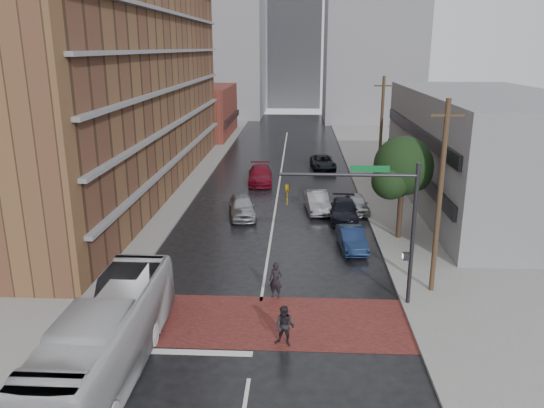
# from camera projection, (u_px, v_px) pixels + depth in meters

# --- Properties ---
(ground) EXTENTS (160.00, 160.00, 0.00)m
(ground) POSITION_uv_depth(u_px,v_px,m) (257.00, 327.00, 24.28)
(ground) COLOR black
(ground) RESTS_ON ground
(crosswalk) EXTENTS (14.00, 5.00, 0.02)m
(crosswalk) POSITION_uv_depth(u_px,v_px,m) (258.00, 321.00, 24.75)
(crosswalk) COLOR maroon
(crosswalk) RESTS_ON ground
(sidewalk_west) EXTENTS (9.00, 90.00, 0.15)m
(sidewalk_west) POSITION_uv_depth(u_px,v_px,m) (154.00, 185.00, 48.76)
(sidewalk_west) COLOR gray
(sidewalk_west) RESTS_ON ground
(sidewalk_east) EXTENTS (9.00, 90.00, 0.15)m
(sidewalk_east) POSITION_uv_depth(u_px,v_px,m) (406.00, 189.00, 47.62)
(sidewalk_east) COLOR gray
(sidewalk_east) RESTS_ON ground
(apartment_block) EXTENTS (10.00, 44.00, 28.00)m
(apartment_block) POSITION_uv_depth(u_px,v_px,m) (110.00, 26.00, 43.97)
(apartment_block) COLOR brown
(apartment_block) RESTS_ON ground
(storefront_west) EXTENTS (8.00, 16.00, 7.00)m
(storefront_west) POSITION_uv_depth(u_px,v_px,m) (203.00, 111.00, 75.58)
(storefront_west) COLOR maroon
(storefront_west) RESTS_ON ground
(building_east) EXTENTS (11.00, 26.00, 9.00)m
(building_east) POSITION_uv_depth(u_px,v_px,m) (487.00, 151.00, 41.33)
(building_east) COLOR gray
(building_east) RESTS_ON ground
(distant_tower_west) EXTENTS (18.00, 16.00, 32.00)m
(distant_tower_west) POSITION_uv_depth(u_px,v_px,m) (213.00, 26.00, 95.10)
(distant_tower_west) COLOR gray
(distant_tower_west) RESTS_ON ground
(distant_tower_east) EXTENTS (16.00, 14.00, 36.00)m
(distant_tower_east) POSITION_uv_depth(u_px,v_px,m) (375.00, 11.00, 87.40)
(distant_tower_east) COLOR gray
(distant_tower_east) RESTS_ON ground
(distant_tower_center) EXTENTS (12.00, 10.00, 24.00)m
(distant_tower_center) POSITION_uv_depth(u_px,v_px,m) (292.00, 49.00, 111.82)
(distant_tower_center) COLOR gray
(distant_tower_center) RESTS_ON ground
(street_tree) EXTENTS (4.20, 4.10, 6.90)m
(street_tree) POSITION_uv_depth(u_px,v_px,m) (403.00, 170.00, 34.03)
(street_tree) COLOR #332319
(street_tree) RESTS_ON ground
(signal_mast) EXTENTS (6.50, 0.30, 7.20)m
(signal_mast) POSITION_uv_depth(u_px,v_px,m) (384.00, 214.00, 25.04)
(signal_mast) COLOR #2D2D33
(signal_mast) RESTS_ON ground
(utility_pole_near) EXTENTS (1.60, 0.26, 10.00)m
(utility_pole_near) POSITION_uv_depth(u_px,v_px,m) (440.00, 198.00, 26.21)
(utility_pole_near) COLOR #473321
(utility_pole_near) RESTS_ON ground
(utility_pole_far) EXTENTS (1.60, 0.26, 10.00)m
(utility_pole_far) POSITION_uv_depth(u_px,v_px,m) (381.00, 134.00, 45.36)
(utility_pole_far) COLOR #473321
(utility_pole_far) RESTS_ON ground
(transit_bus) EXTENTS (2.67, 11.32, 3.15)m
(transit_bus) POSITION_uv_depth(u_px,v_px,m) (106.00, 339.00, 20.29)
(transit_bus) COLOR #BDBDBF
(transit_bus) RESTS_ON ground
(pedestrian_a) EXTENTS (0.79, 0.63, 1.90)m
(pedestrian_a) POSITION_uv_depth(u_px,v_px,m) (276.00, 280.00, 26.84)
(pedestrian_a) COLOR black
(pedestrian_a) RESTS_ON ground
(pedestrian_b) EXTENTS (1.05, 0.92, 1.82)m
(pedestrian_b) POSITION_uv_depth(u_px,v_px,m) (285.00, 326.00, 22.52)
(pedestrian_b) COLOR black
(pedestrian_b) RESTS_ON ground
(car_travel_a) EXTENTS (2.69, 5.02, 1.63)m
(car_travel_a) POSITION_uv_depth(u_px,v_px,m) (242.00, 206.00, 39.75)
(car_travel_a) COLOR #9D9EA4
(car_travel_a) RESTS_ON ground
(car_travel_b) EXTENTS (2.17, 4.87, 1.55)m
(car_travel_b) POSITION_uv_depth(u_px,v_px,m) (317.00, 202.00, 41.09)
(car_travel_b) COLOR #A2A3A9
(car_travel_b) RESTS_ON ground
(car_travel_c) EXTENTS (2.57, 5.60, 1.59)m
(car_travel_c) POSITION_uv_depth(u_px,v_px,m) (260.00, 175.00, 49.66)
(car_travel_c) COLOR maroon
(car_travel_c) RESTS_ON ground
(suv_travel) EXTENTS (2.78, 5.25, 1.40)m
(suv_travel) POSITION_uv_depth(u_px,v_px,m) (323.00, 162.00, 55.50)
(suv_travel) COLOR black
(suv_travel) RESTS_ON ground
(car_parked_near) EXTENTS (1.82, 4.28, 1.37)m
(car_parked_near) POSITION_uv_depth(u_px,v_px,m) (352.00, 239.00, 33.40)
(car_parked_near) COLOR #142347
(car_parked_near) RESTS_ON ground
(car_parked_mid) EXTENTS (2.23, 4.99, 1.42)m
(car_parked_mid) POSITION_uv_depth(u_px,v_px,m) (344.00, 210.00, 39.14)
(car_parked_mid) COLOR black
(car_parked_mid) RESTS_ON ground
(car_parked_far) EXTENTS (1.96, 4.15, 1.37)m
(car_parked_far) POSITION_uv_depth(u_px,v_px,m) (356.00, 204.00, 40.95)
(car_parked_far) COLOR #A5AAAD
(car_parked_far) RESTS_ON ground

